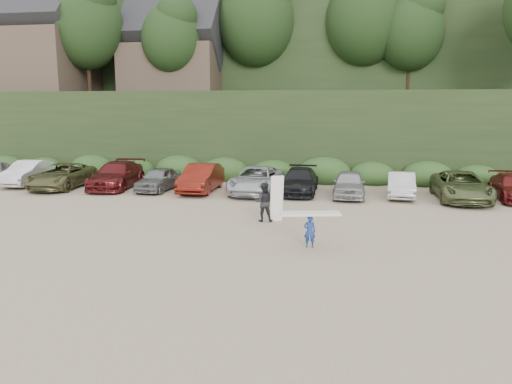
# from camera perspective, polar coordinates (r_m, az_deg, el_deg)

# --- Properties ---
(ground) EXTENTS (120.00, 120.00, 0.00)m
(ground) POSITION_cam_1_polar(r_m,az_deg,el_deg) (19.09, 1.87, -5.50)
(ground) COLOR tan
(ground) RESTS_ON ground
(hillside_backdrop) EXTENTS (90.00, 41.50, 28.00)m
(hillside_backdrop) POSITION_cam_1_polar(r_m,az_deg,el_deg) (54.56, 7.17, 16.38)
(hillside_backdrop) COLOR black
(hillside_backdrop) RESTS_ON ground
(parked_cars) EXTENTS (39.33, 6.22, 1.64)m
(parked_cars) POSITION_cam_1_polar(r_m,az_deg,el_deg) (28.82, 1.16, 1.34)
(parked_cars) COLOR #9A9A9E
(parked_cars) RESTS_ON ground
(child_surfer) EXTENTS (2.24, 1.06, 1.29)m
(child_surfer) POSITION_cam_1_polar(r_m,az_deg,el_deg) (18.01, 6.17, -3.61)
(child_surfer) COLOR navy
(child_surfer) RESTS_ON ground
(adult_surfer) EXTENTS (1.33, 0.75, 2.05)m
(adult_surfer) POSITION_cam_1_polar(r_m,az_deg,el_deg) (21.87, 1.03, -1.12)
(adult_surfer) COLOR black
(adult_surfer) RESTS_ON ground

